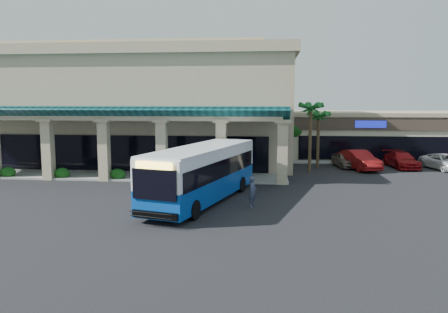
# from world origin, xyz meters

# --- Properties ---
(ground) EXTENTS (110.00, 110.00, 0.00)m
(ground) POSITION_xyz_m (0.00, 0.00, 0.00)
(ground) COLOR black
(main_building) EXTENTS (30.80, 14.80, 11.35)m
(main_building) POSITION_xyz_m (-8.00, 16.00, 5.67)
(main_building) COLOR tan
(main_building) RESTS_ON ground
(arcade) EXTENTS (30.00, 6.20, 5.70)m
(arcade) POSITION_xyz_m (-8.00, 6.80, 2.85)
(arcade) COLOR #093539
(arcade) RESTS_ON ground
(strip_mall) EXTENTS (22.50, 12.50, 4.90)m
(strip_mall) POSITION_xyz_m (18.00, 24.00, 2.45)
(strip_mall) COLOR beige
(strip_mall) RESTS_ON ground
(palm_0) EXTENTS (2.40, 2.40, 6.60)m
(palm_0) POSITION_xyz_m (8.50, 11.00, 3.30)
(palm_0) COLOR #196023
(palm_0) RESTS_ON ground
(palm_1) EXTENTS (2.40, 2.40, 5.80)m
(palm_1) POSITION_xyz_m (9.50, 14.00, 2.90)
(palm_1) COLOR #196023
(palm_1) RESTS_ON ground
(broadleaf_tree) EXTENTS (2.60, 2.60, 4.81)m
(broadleaf_tree) POSITION_xyz_m (7.50, 19.00, 2.41)
(broadleaf_tree) COLOR #10420F
(broadleaf_tree) RESTS_ON ground
(transit_bus) EXTENTS (5.85, 12.34, 3.36)m
(transit_bus) POSITION_xyz_m (1.07, -1.00, 1.68)
(transit_bus) COLOR #0943A4
(transit_bus) RESTS_ON ground
(pedestrian) EXTENTS (0.62, 0.75, 1.75)m
(pedestrian) POSITION_xyz_m (4.13, -1.95, 0.88)
(pedestrian) COLOR #3B425C
(pedestrian) RESTS_ON ground
(car_silver) EXTENTS (2.29, 4.38, 1.42)m
(car_silver) POSITION_xyz_m (12.02, 14.25, 0.71)
(car_silver) COLOR gray
(car_silver) RESTS_ON ground
(car_white) EXTENTS (3.49, 5.52, 1.72)m
(car_white) POSITION_xyz_m (12.98, 12.93, 0.86)
(car_white) COLOR maroon
(car_white) RESTS_ON ground
(car_red) EXTENTS (2.58, 5.22, 1.46)m
(car_red) POSITION_xyz_m (17.11, 14.39, 0.73)
(car_red) COLOR maroon
(car_red) RESTS_ON ground
(car_gray) EXTENTS (3.50, 5.46, 1.40)m
(car_gray) POSITION_xyz_m (20.61, 13.53, 0.70)
(car_gray) COLOR white
(car_gray) RESTS_ON ground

